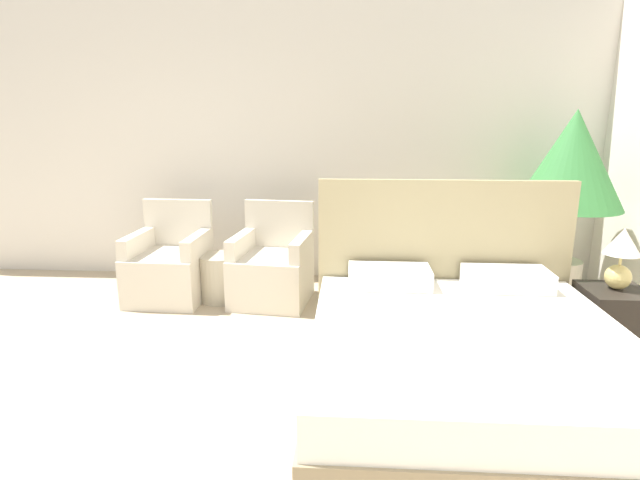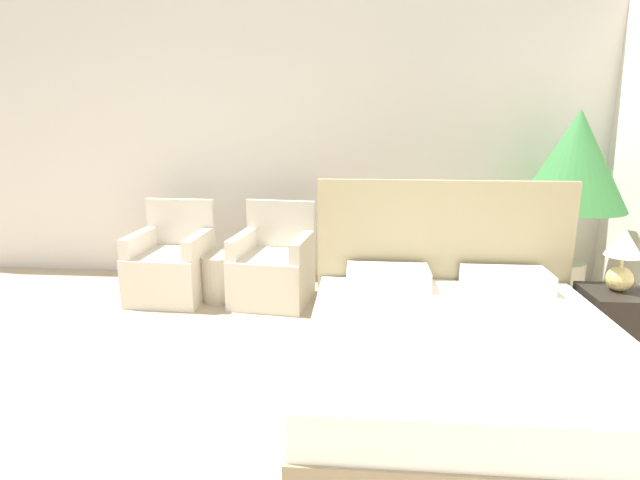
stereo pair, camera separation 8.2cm
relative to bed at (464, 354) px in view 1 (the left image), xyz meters
The scene contains 8 objects.
wall_back 2.86m from the bed, 111.77° to the left, with size 10.00×0.06×2.90m.
bed is the anchor object (origin of this frame).
armchair_near_window_left 2.90m from the bed, 146.82° to the left, with size 0.70×0.72×0.92m.
armchair_near_window_right 2.15m from the bed, 132.25° to the left, with size 0.75×0.77×0.92m.
potted_palm 2.38m from the bed, 54.65° to the left, with size 0.92×0.92×1.77m.
nightstand 1.35m from the bed, 28.16° to the left, with size 0.44×0.44×0.50m.
table_lamp 1.45m from the bed, 28.82° to the left, with size 0.24×0.24×0.44m.
side_table 2.50m from the bed, 140.87° to the left, with size 0.40×0.40×0.44m.
Camera 1 is at (0.27, -1.66, 1.69)m, focal length 28.00 mm.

